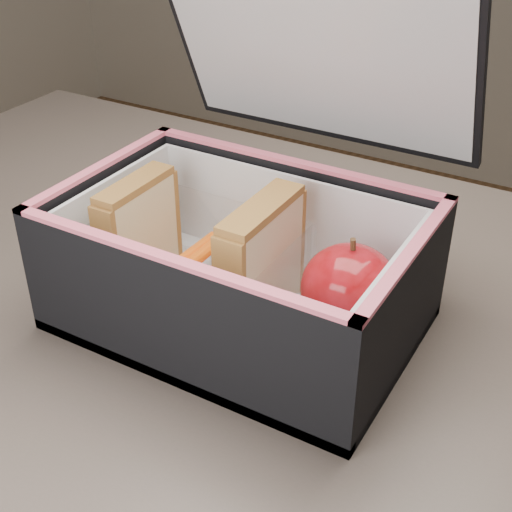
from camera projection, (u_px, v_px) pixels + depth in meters
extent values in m
cube|color=#52453E|center=(254.00, 361.00, 0.61)|extent=(1.20, 0.80, 0.03)
cube|color=#382D26|center=(91.00, 310.00, 1.30)|extent=(0.05, 0.05, 0.72)
cube|color=black|center=(319.00, 56.00, 0.62)|extent=(0.29, 0.08, 0.18)
cube|color=beige|center=(133.00, 230.00, 0.64)|extent=(0.01, 0.08, 0.09)
cube|color=#D5697D|center=(139.00, 235.00, 0.64)|extent=(0.01, 0.08, 0.08)
cube|color=beige|center=(145.00, 234.00, 0.64)|extent=(0.01, 0.08, 0.09)
cube|color=brown|center=(134.00, 185.00, 0.61)|extent=(0.02, 0.09, 0.01)
cube|color=beige|center=(253.00, 263.00, 0.59)|extent=(0.01, 0.09, 0.10)
cube|color=#D5697D|center=(261.00, 270.00, 0.58)|extent=(0.01, 0.09, 0.09)
cube|color=beige|center=(270.00, 268.00, 0.58)|extent=(0.01, 0.09, 0.10)
cube|color=brown|center=(262.00, 209.00, 0.55)|extent=(0.03, 0.10, 0.01)
cylinder|color=orange|center=(188.00, 297.00, 0.62)|extent=(0.02, 0.09, 0.01)
cylinder|color=orange|center=(203.00, 288.00, 0.61)|extent=(0.02, 0.09, 0.01)
cylinder|color=orange|center=(184.00, 259.00, 0.63)|extent=(0.01, 0.09, 0.01)
cylinder|color=orange|center=(203.00, 281.00, 0.64)|extent=(0.01, 0.09, 0.01)
cylinder|color=orange|center=(221.00, 272.00, 0.63)|extent=(0.03, 0.09, 0.01)
cylinder|color=orange|center=(208.00, 250.00, 0.64)|extent=(0.01, 0.09, 0.01)
cube|color=white|center=(339.00, 329.00, 0.59)|extent=(0.10, 0.11, 0.01)
ellipsoid|color=#7F0606|center=(349.00, 289.00, 0.57)|extent=(0.08, 0.08, 0.07)
cylinder|color=#452E18|center=(353.00, 245.00, 0.55)|extent=(0.01, 0.01, 0.01)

